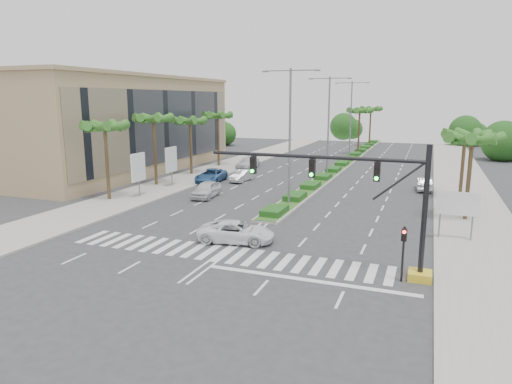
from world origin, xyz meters
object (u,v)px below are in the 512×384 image
car_crossing (236,232)px  car_right (424,184)px  car_parked_a (206,189)px  car_parked_c (211,176)px  car_parked_d (248,163)px  car_parked_b (242,176)px

car_crossing → car_right: size_ratio=1.22×
car_crossing → car_right: 25.83m
car_parked_a → car_parked_c: bearing=107.7°
car_parked_d → car_right: bearing=-20.4°
car_parked_a → car_parked_b: size_ratio=1.13×
car_parked_d → car_right: 24.32m
car_parked_a → car_parked_b: 9.37m
car_parked_d → car_parked_c: bearing=-91.6°
car_parked_b → car_right: car_right is taller
car_parked_d → car_parked_b: bearing=-73.5°
car_parked_b → car_parked_a: bearing=-83.6°
car_right → car_parked_d: bearing=-22.6°
car_parked_b → car_parked_d: car_parked_d is taller
car_crossing → car_right: car_crossing is taller
car_parked_c → car_right: car_parked_c is taller
car_parked_c → car_crossing: car_parked_c is taller
car_parked_a → car_parked_c: (-3.28, 7.62, -0.03)m
car_parked_d → car_crossing: 33.10m
car_parked_a → car_parked_b: bearing=85.2°
car_right → car_crossing: bearing=59.9°
car_parked_c → car_right: (23.03, 3.59, -0.07)m
car_parked_c → car_parked_b: bearing=22.4°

